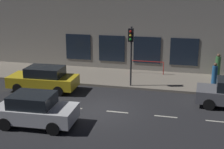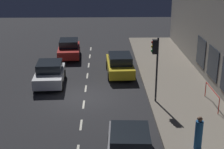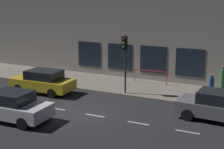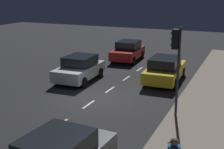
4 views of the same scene
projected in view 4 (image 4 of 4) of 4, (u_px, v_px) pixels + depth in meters
The scene contains 7 objects.
ground_plane at pixel (98, 98), 16.39m from camera, with size 60.00×60.00×0.00m, color #28282B.
sidewalk at pixel (221, 116), 13.92m from camera, with size 4.50×32.00×0.15m.
lane_centre_line at pixel (89, 104), 15.51m from camera, with size 0.12×27.20×0.01m.
traffic_light at pixel (176, 52), 13.12m from camera, with size 0.46×0.32×3.93m.
parked_car_1 at pixel (165, 69), 19.14m from camera, with size 2.07×4.46×1.58m.
parked_car_2 at pixel (79, 68), 19.39m from camera, with size 2.12×3.95×1.58m.
parked_car_3 at pixel (128, 51), 24.94m from camera, with size 2.08×4.05×1.58m.
Camera 4 is at (7.01, -13.81, 5.58)m, focal length 49.50 mm.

